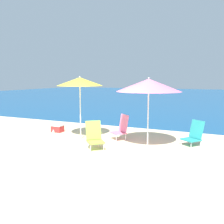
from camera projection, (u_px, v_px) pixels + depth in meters
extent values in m
plane|color=beige|center=(75.00, 161.00, 6.23)|extent=(60.00, 60.00, 0.00)
cube|color=navy|center=(193.00, 96.00, 28.47)|extent=(60.00, 40.00, 0.01)
cylinder|color=white|center=(80.00, 113.00, 8.36)|extent=(0.04, 0.04, 1.81)
cone|color=yellow|center=(80.00, 82.00, 8.22)|extent=(1.51, 1.51, 0.27)
sphere|color=white|center=(80.00, 77.00, 8.20)|extent=(0.04, 0.04, 0.04)
cylinder|color=white|center=(148.00, 120.00, 7.34)|extent=(0.04, 0.04, 1.67)
cone|color=pink|center=(149.00, 85.00, 7.21)|extent=(1.89, 1.89, 0.37)
sphere|color=white|center=(149.00, 78.00, 7.18)|extent=(0.04, 0.04, 0.04)
cylinder|color=silver|center=(111.00, 136.00, 8.47)|extent=(0.02, 0.02, 0.23)
cylinder|color=silver|center=(116.00, 138.00, 8.09)|extent=(0.02, 0.02, 0.23)
cylinder|color=silver|center=(120.00, 135.00, 8.62)|extent=(0.02, 0.02, 0.23)
cylinder|color=silver|center=(126.00, 137.00, 8.24)|extent=(0.02, 0.02, 0.23)
cube|color=pink|center=(118.00, 133.00, 8.34)|extent=(0.65, 0.64, 0.04)
cube|color=pink|center=(124.00, 123.00, 8.38)|extent=(0.46, 0.42, 0.58)
cylinder|color=silver|center=(91.00, 148.00, 6.97)|extent=(0.02, 0.02, 0.22)
cylinder|color=silver|center=(104.00, 147.00, 7.09)|extent=(0.02, 0.02, 0.22)
cylinder|color=silver|center=(88.00, 145.00, 7.35)|extent=(0.02, 0.02, 0.22)
cylinder|color=silver|center=(100.00, 144.00, 7.47)|extent=(0.02, 0.02, 0.22)
cube|color=#8ECC3D|center=(95.00, 142.00, 7.20)|extent=(0.66, 0.66, 0.04)
cube|color=#8ECC3D|center=(93.00, 130.00, 7.39)|extent=(0.45, 0.43, 0.55)
cylinder|color=silver|center=(181.00, 142.00, 7.72)|extent=(0.02, 0.02, 0.17)
cylinder|color=silver|center=(191.00, 145.00, 7.38)|extent=(0.02, 0.02, 0.17)
cylinder|color=silver|center=(190.00, 141.00, 7.92)|extent=(0.02, 0.02, 0.17)
cylinder|color=silver|center=(200.00, 144.00, 7.57)|extent=(0.02, 0.02, 0.17)
cube|color=teal|center=(191.00, 140.00, 7.63)|extent=(0.66, 0.66, 0.04)
cube|color=teal|center=(197.00, 129.00, 7.70)|extent=(0.48, 0.42, 0.55)
cylinder|color=silver|center=(53.00, 133.00, 9.02)|extent=(0.08, 0.08, 0.16)
cylinder|color=silver|center=(53.00, 130.00, 9.01)|extent=(0.03, 0.03, 0.05)
cylinder|color=black|center=(53.00, 129.00, 9.00)|extent=(0.04, 0.04, 0.02)
cube|color=#B72828|center=(58.00, 129.00, 9.59)|extent=(0.41, 0.31, 0.24)
cube|color=white|center=(57.00, 125.00, 9.57)|extent=(0.42, 0.32, 0.06)
cylinder|color=gold|center=(95.00, 129.00, 9.90)|extent=(0.01, 0.01, 0.07)
cylinder|color=gold|center=(96.00, 130.00, 9.88)|extent=(0.01, 0.01, 0.07)
ellipsoid|color=white|center=(95.00, 127.00, 9.88)|extent=(0.26, 0.11, 0.13)
sphere|color=white|center=(98.00, 126.00, 9.83)|extent=(0.07, 0.07, 0.07)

